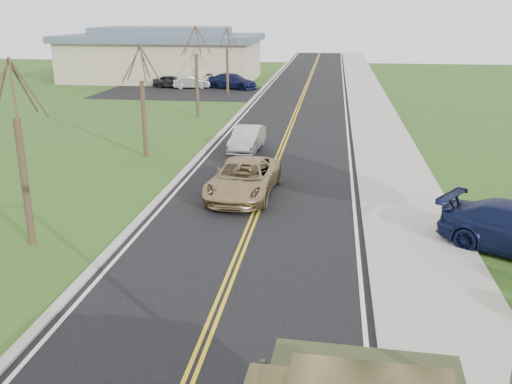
# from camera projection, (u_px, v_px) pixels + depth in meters

# --- Properties ---
(road) EXTENTS (8.00, 120.00, 0.01)m
(road) POSITION_uv_depth(u_px,v_px,m) (299.00, 105.00, 46.42)
(road) COLOR black
(road) RESTS_ON ground
(curb_right) EXTENTS (0.30, 120.00, 0.12)m
(curb_right) POSITION_uv_depth(u_px,v_px,m) (350.00, 106.00, 45.87)
(curb_right) COLOR #9E998E
(curb_right) RESTS_ON ground
(sidewalk_right) EXTENTS (3.20, 120.00, 0.10)m
(sidewalk_right) POSITION_uv_depth(u_px,v_px,m) (373.00, 106.00, 45.65)
(sidewalk_right) COLOR #9E998E
(sidewalk_right) RESTS_ON ground
(curb_left) EXTENTS (0.30, 120.00, 0.10)m
(curb_left) POSITION_uv_depth(u_px,v_px,m) (249.00, 104.00, 46.94)
(curb_left) COLOR #9E998E
(curb_left) RESTS_ON ground
(bare_tree_a) EXTENTS (1.93, 2.26, 6.08)m
(bare_tree_a) POSITION_uv_depth(u_px,v_px,m) (23.00, 167.00, 18.20)
(bare_tree_a) COLOR #38281C
(bare_tree_a) RESTS_ON ground
(bare_tree_b) EXTENTS (1.83, 2.14, 5.73)m
(bare_tree_b) POSITION_uv_depth(u_px,v_px,m) (143.00, 110.00, 29.58)
(bare_tree_b) COLOR #38281C
(bare_tree_b) RESTS_ON ground
(bare_tree_c) EXTENTS (2.04, 2.39, 6.42)m
(bare_tree_c) POSITION_uv_depth(u_px,v_px,m) (197.00, 78.00, 40.81)
(bare_tree_c) COLOR #38281C
(bare_tree_c) RESTS_ON ground
(bare_tree_d) EXTENTS (1.88, 2.20, 5.91)m
(bare_tree_d) POSITION_uv_depth(u_px,v_px,m) (227.00, 66.00, 52.20)
(bare_tree_d) COLOR #38281C
(bare_tree_d) RESTS_ON ground
(commercial_building) EXTENTS (25.50, 21.50, 5.65)m
(commercial_building) POSITION_uv_depth(u_px,v_px,m) (164.00, 55.00, 62.72)
(commercial_building) COLOR tan
(commercial_building) RESTS_ON ground
(suv_champagne) EXTENTS (2.78, 5.52, 1.50)m
(suv_champagne) POSITION_uv_depth(u_px,v_px,m) (244.00, 178.00, 23.63)
(suv_champagne) COLOR #9E8359
(suv_champagne) RESTS_ON ground
(sedan_silver) EXTENTS (1.63, 4.11, 1.33)m
(sedan_silver) POSITION_uv_depth(u_px,v_px,m) (247.00, 139.00, 31.30)
(sedan_silver) COLOR #B2B2B7
(sedan_silver) RESTS_ON ground
(lot_car_dark) EXTENTS (3.69, 1.68, 1.23)m
(lot_car_dark) POSITION_uv_depth(u_px,v_px,m) (171.00, 82.00, 56.71)
(lot_car_dark) COLOR black
(lot_car_dark) RESTS_ON ground
(lot_car_silver) EXTENTS (3.80, 2.20, 1.18)m
(lot_car_silver) POSITION_uv_depth(u_px,v_px,m) (191.00, 82.00, 56.20)
(lot_car_silver) COLOR #BAB9BF
(lot_car_silver) RESTS_ON ground
(lot_car_navy) EXTENTS (5.45, 3.69, 1.47)m
(lot_car_navy) POSITION_uv_depth(u_px,v_px,m) (233.00, 81.00, 55.95)
(lot_car_navy) COLOR #0F1538
(lot_car_navy) RESTS_ON ground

